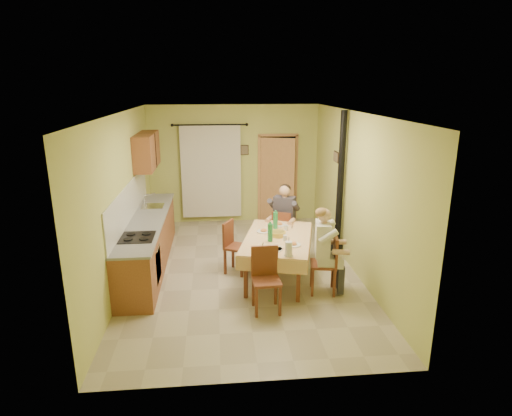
{
  "coord_description": "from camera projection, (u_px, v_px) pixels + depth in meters",
  "views": [
    {
      "loc": [
        -0.43,
        -7.09,
        3.25
      ],
      "look_at": [
        0.25,
        0.1,
        1.15
      ],
      "focal_mm": 30.0,
      "sensor_mm": 36.0,
      "label": 1
    }
  ],
  "objects": [
    {
      "name": "picture_right",
      "position": [
        336.0,
        157.0,
        8.54
      ],
      "size": [
        0.03,
        0.31,
        0.21
      ],
      "primitive_type": "cube",
      "color": "brown",
      "rests_on": "room_shell"
    },
    {
      "name": "room_shell",
      "position": [
        242.0,
        172.0,
        7.22
      ],
      "size": [
        4.04,
        6.04,
        2.82
      ],
      "color": "#C4C967",
      "rests_on": "ground"
    },
    {
      "name": "kitchen_run",
      "position": [
        148.0,
        241.0,
        7.82
      ],
      "size": [
        0.64,
        3.64,
        1.56
      ],
      "color": "brown",
      "rests_on": "ground"
    },
    {
      "name": "doorway",
      "position": [
        278.0,
        179.0,
        10.31
      ],
      "size": [
        0.96,
        0.31,
        2.15
      ],
      "color": "black",
      "rests_on": "ground"
    },
    {
      "name": "picture_back",
      "position": [
        245.0,
        150.0,
        10.1
      ],
      "size": [
        0.19,
        0.03,
        0.23
      ],
      "primitive_type": "cube",
      "color": "black",
      "rests_on": "room_shell"
    },
    {
      "name": "chair_far",
      "position": [
        283.0,
        241.0,
        8.37
      ],
      "size": [
        0.49,
        0.49,
        0.92
      ],
      "rotation": [
        0.0,
        0.0,
        -0.45
      ],
      "color": "brown",
      "rests_on": "ground"
    },
    {
      "name": "man_far",
      "position": [
        284.0,
        212.0,
        8.21
      ],
      "size": [
        0.65,
        0.61,
        1.39
      ],
      "rotation": [
        0.0,
        0.0,
        -0.45
      ],
      "color": "#38333D",
      "rests_on": "chair_far"
    },
    {
      "name": "stove_flue",
      "position": [
        339.0,
        205.0,
        8.19
      ],
      "size": [
        0.24,
        0.24,
        2.8
      ],
      "color": "black",
      "rests_on": "ground"
    },
    {
      "name": "upper_cabinets",
      "position": [
        147.0,
        151.0,
        8.64
      ],
      "size": [
        0.35,
        1.4,
        0.7
      ],
      "primitive_type": "cube",
      "color": "brown",
      "rests_on": "room_shell"
    },
    {
      "name": "dining_table",
      "position": [
        277.0,
        258.0,
        7.34
      ],
      "size": [
        1.51,
        2.04,
        0.76
      ],
      "rotation": [
        0.0,
        0.0,
        -0.25
      ],
      "color": "#E2B279",
      "rests_on": "ground"
    },
    {
      "name": "floor",
      "position": [
        243.0,
        271.0,
        7.73
      ],
      "size": [
        4.0,
        6.0,
        0.01
      ],
      "primitive_type": "cube",
      "color": "tan",
      "rests_on": "ground"
    },
    {
      "name": "chair_right",
      "position": [
        324.0,
        275.0,
        6.88
      ],
      "size": [
        0.47,
        0.47,
        0.96
      ],
      "rotation": [
        0.0,
        0.0,
        1.4
      ],
      "color": "brown",
      "rests_on": "ground"
    },
    {
      "name": "chair_left",
      "position": [
        236.0,
        257.0,
        7.61
      ],
      "size": [
        0.51,
        0.51,
        0.93
      ],
      "rotation": [
        0.0,
        0.0,
        -2.06
      ],
      "color": "brown",
      "rests_on": "ground"
    },
    {
      "name": "man_right",
      "position": [
        325.0,
        241.0,
        6.72
      ],
      "size": [
        0.52,
        0.62,
        1.39
      ],
      "rotation": [
        0.0,
        0.0,
        1.4
      ],
      "color": "silver",
      "rests_on": "chair_right"
    },
    {
      "name": "tableware",
      "position": [
        278.0,
        236.0,
        7.11
      ],
      "size": [
        0.65,
        1.64,
        0.33
      ],
      "color": "white",
      "rests_on": "dining_table"
    },
    {
      "name": "curtain",
      "position": [
        211.0,
        171.0,
        10.1
      ],
      "size": [
        1.7,
        0.07,
        2.22
      ],
      "color": "black",
      "rests_on": "ground"
    },
    {
      "name": "chair_near",
      "position": [
        266.0,
        292.0,
        6.32
      ],
      "size": [
        0.42,
        0.42,
        0.96
      ],
      "rotation": [
        0.0,
        0.0,
        3.19
      ],
      "color": "brown",
      "rests_on": "ground"
    }
  ]
}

